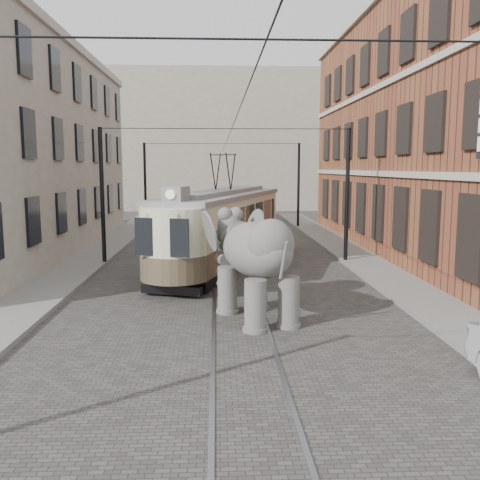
{
  "coord_description": "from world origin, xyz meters",
  "views": [
    {
      "loc": [
        -0.62,
        -17.25,
        4.26
      ],
      "look_at": [
        0.09,
        -1.5,
        2.1
      ],
      "focal_mm": 39.42,
      "sensor_mm": 36.0,
      "label": 1
    }
  ],
  "objects": [
    {
      "name": "elephant",
      "position": [
        0.5,
        -2.81,
        1.54
      ],
      "size": [
        4.37,
        5.7,
        3.09
      ],
      "primitive_type": null,
      "rotation": [
        0.0,
        0.0,
        0.36
      ],
      "color": "#5D5A56",
      "rests_on": "ground"
    },
    {
      "name": "catenary",
      "position": [
        -0.2,
        5.0,
        3.0
      ],
      "size": [
        11.0,
        30.2,
        6.0
      ],
      "primitive_type": null,
      "color": "black",
      "rests_on": "ground"
    },
    {
      "name": "ground",
      "position": [
        0.0,
        0.0,
        0.0
      ],
      "size": [
        120.0,
        120.0,
        0.0
      ],
      "primitive_type": "plane",
      "color": "#494643"
    },
    {
      "name": "distant_block",
      "position": [
        0.0,
        40.0,
        7.0
      ],
      "size": [
        28.0,
        10.0,
        14.0
      ],
      "primitive_type": "cube",
      "color": "gray",
      "rests_on": "ground"
    },
    {
      "name": "brick_building",
      "position": [
        11.0,
        9.0,
        6.0
      ],
      "size": [
        8.0,
        26.0,
        12.0
      ],
      "primitive_type": "cube",
      "color": "brown",
      "rests_on": "ground"
    },
    {
      "name": "sidewalk_left",
      "position": [
        -6.5,
        0.0,
        0.07
      ],
      "size": [
        2.0,
        60.0,
        0.15
      ],
      "primitive_type": "cube",
      "color": "slate",
      "rests_on": "ground"
    },
    {
      "name": "tram_rails",
      "position": [
        0.0,
        0.0,
        0.01
      ],
      "size": [
        1.54,
        80.0,
        0.02
      ],
      "primitive_type": null,
      "color": "slate",
      "rests_on": "ground"
    },
    {
      "name": "tram",
      "position": [
        -0.32,
        5.65,
        2.43
      ],
      "size": [
        6.12,
        12.46,
        4.87
      ],
      "primitive_type": null,
      "rotation": [
        0.0,
        0.0,
        -0.31
      ],
      "color": "beige",
      "rests_on": "ground"
    },
    {
      "name": "stucco_building",
      "position": [
        -11.0,
        10.0,
        5.0
      ],
      "size": [
        7.0,
        24.0,
        10.0
      ],
      "primitive_type": "cube",
      "color": "gray",
      "rests_on": "ground"
    },
    {
      "name": "sidewalk_right",
      "position": [
        6.0,
        0.0,
        0.07
      ],
      "size": [
        2.0,
        60.0,
        0.15
      ],
      "primitive_type": "cube",
      "color": "slate",
      "rests_on": "ground"
    }
  ]
}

